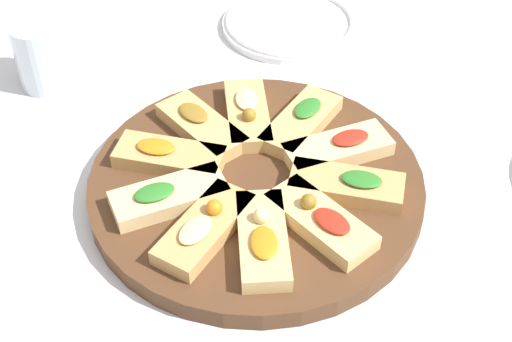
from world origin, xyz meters
name	(u,v)px	position (x,y,z in m)	size (l,w,h in m)	color
ground_plane	(256,192)	(0.00, 0.00, 0.00)	(3.00, 3.00, 0.00)	silver
serving_board	(256,184)	(0.00, 0.00, 0.01)	(0.38, 0.38, 0.02)	#51331E
focaccia_slice_0	(301,122)	(0.02, 0.10, 0.03)	(0.07, 0.13, 0.02)	tan
focaccia_slice_1	(248,114)	(-0.04, 0.09, 0.03)	(0.10, 0.13, 0.03)	tan
focaccia_slice_2	(201,126)	(-0.09, 0.05, 0.03)	(0.13, 0.10, 0.02)	tan
focaccia_slice_3	(169,156)	(-0.10, -0.01, 0.03)	(0.13, 0.06, 0.02)	tan
focaccia_slice_4	(168,196)	(-0.07, -0.07, 0.03)	(0.12, 0.12, 0.02)	#E5C689
focaccia_slice_5	(205,228)	(-0.02, -0.10, 0.03)	(0.07, 0.13, 0.03)	tan
focaccia_slice_6	(263,238)	(0.04, -0.09, 0.03)	(0.10, 0.13, 0.03)	#DBB775
focaccia_slice_7	(321,220)	(0.09, -0.05, 0.03)	(0.13, 0.10, 0.03)	#DBB775
focaccia_slice_8	(347,185)	(0.10, 0.01, 0.03)	(0.13, 0.06, 0.02)	tan
focaccia_slice_9	(338,148)	(0.08, 0.07, 0.03)	(0.12, 0.12, 0.02)	#E5C689
plate_left	(290,23)	(-0.08, 0.35, 0.01)	(0.20, 0.20, 0.02)	white
water_glass	(44,54)	(-0.34, 0.10, 0.05)	(0.08, 0.08, 0.09)	silver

